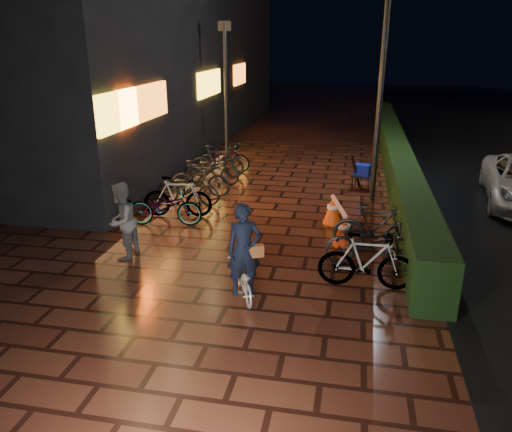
% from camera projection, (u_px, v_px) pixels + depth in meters
% --- Properties ---
extents(ground, '(80.00, 80.00, 0.00)m').
position_uv_depth(ground, '(253.00, 253.00, 10.28)').
color(ground, '#381911').
rests_on(ground, ground).
extents(hedge, '(0.70, 20.00, 1.00)m').
position_uv_depth(hedge, '(395.00, 153.00, 16.90)').
color(hedge, black).
rests_on(hedge, ground).
extents(bystander_person, '(0.64, 0.80, 1.56)m').
position_uv_depth(bystander_person, '(122.00, 221.00, 9.82)').
color(bystander_person, '#515153').
rests_on(bystander_person, ground).
extents(storefront_block, '(12.09, 22.00, 9.00)m').
position_uv_depth(storefront_block, '(87.00, 30.00, 21.11)').
color(storefront_block, black).
rests_on(storefront_block, ground).
extents(lamp_post_hedge, '(0.52, 0.21, 5.44)m').
position_uv_depth(lamp_post_hedge, '(381.00, 88.00, 12.63)').
color(lamp_post_hedge, black).
rests_on(lamp_post_hedge, ground).
extents(lamp_post_sf, '(0.45, 0.13, 4.71)m').
position_uv_depth(lamp_post_sf, '(226.00, 87.00, 16.99)').
color(lamp_post_sf, black).
rests_on(lamp_post_sf, ground).
extents(cyclist, '(0.86, 1.25, 1.70)m').
position_uv_depth(cyclist, '(244.00, 264.00, 8.31)').
color(cyclist, silver).
rests_on(cyclist, ground).
extents(traffic_barrier, '(0.76, 1.72, 0.70)m').
position_uv_depth(traffic_barrier, '(338.00, 219.00, 11.19)').
color(traffic_barrier, red).
rests_on(traffic_barrier, ground).
extents(cart_assembly, '(0.71, 0.60, 1.09)m').
position_uv_depth(cart_assembly, '(362.00, 171.00, 14.36)').
color(cart_assembly, black).
rests_on(cart_assembly, ground).
extents(parked_bikes_storefront, '(1.90, 5.93, 1.02)m').
position_uv_depth(parked_bikes_storefront, '(200.00, 178.00, 14.00)').
color(parked_bikes_storefront, black).
rests_on(parked_bikes_storefront, ground).
extents(parked_bikes_hedge, '(1.88, 2.24, 1.02)m').
position_uv_depth(parked_bikes_hedge, '(371.00, 243.00, 9.53)').
color(parked_bikes_hedge, black).
rests_on(parked_bikes_hedge, ground).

